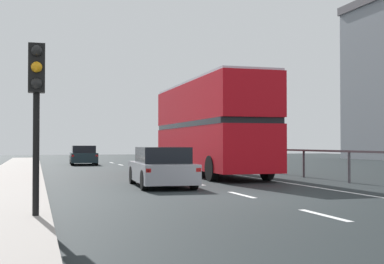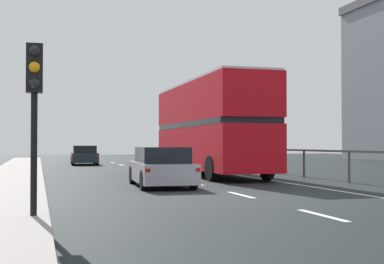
% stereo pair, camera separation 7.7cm
% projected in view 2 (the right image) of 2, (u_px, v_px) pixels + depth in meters
% --- Properties ---
extents(ground_plane, '(74.50, 120.00, 0.10)m').
position_uv_depth(ground_plane, '(248.00, 199.00, 14.67)').
color(ground_plane, black).
extents(lane_paint_markings, '(3.51, 46.00, 0.01)m').
position_uv_depth(lane_paint_markings, '(222.00, 177.00, 23.36)').
color(lane_paint_markings, silver).
rests_on(lane_paint_markings, ground).
extents(bridge_side_railing, '(0.10, 42.00, 1.22)m').
position_uv_depth(bridge_side_railing, '(286.00, 154.00, 24.88)').
color(bridge_side_railing, '#4E484E').
rests_on(bridge_side_railing, ground).
extents(double_decker_bus_red, '(2.67, 10.95, 4.31)m').
position_uv_depth(double_decker_bus_red, '(210.00, 126.00, 24.82)').
color(double_decker_bus_red, red).
rests_on(double_decker_bus_red, ground).
extents(hatchback_car_near, '(1.96, 4.37, 1.35)m').
position_uv_depth(hatchback_car_near, '(161.00, 168.00, 18.21)').
color(hatchback_car_near, gray).
rests_on(hatchback_car_near, ground).
extents(traffic_signal_pole, '(0.30, 0.42, 3.16)m').
position_uv_depth(traffic_signal_pole, '(34.00, 87.00, 9.83)').
color(traffic_signal_pole, black).
rests_on(traffic_signal_pole, near_sidewalk_kerb).
extents(sedan_car_ahead, '(1.94, 4.49, 1.34)m').
position_uv_depth(sedan_car_ahead, '(84.00, 155.00, 37.45)').
color(sedan_car_ahead, '#17282E').
rests_on(sedan_car_ahead, ground).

